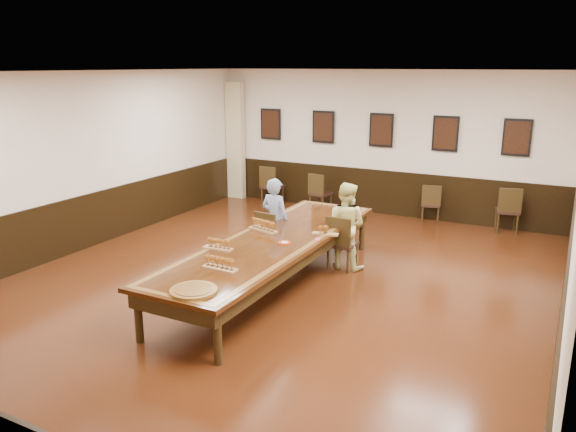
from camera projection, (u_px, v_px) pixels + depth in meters
The scene contains 23 objects.
floor at pixel (273, 287), 8.63m from camera, with size 8.00×10.00×0.02m, color black.
ceiling at pixel (271, 71), 7.79m from camera, with size 8.00×10.00×0.02m, color white.
wall_back at pixel (382, 143), 12.50m from camera, with size 8.00×0.02×3.20m, color beige.
wall_left at pixel (76, 163), 10.01m from camera, with size 0.02×10.00×3.20m, color beige.
chair_man at pixel (272, 236), 9.61m from camera, with size 0.43×0.46×0.91m, color black, non-canonical shape.
chair_woman at pixel (342, 242), 9.26m from camera, with size 0.43×0.47×0.93m, color black, non-canonical shape.
spare_chair_a at pixel (272, 185), 13.53m from camera, with size 0.45×0.49×0.96m, color black, non-canonical shape.
spare_chair_b at pixel (321, 192), 12.93m from camera, with size 0.42×0.46×0.90m, color black, non-canonical shape.
spare_chair_c at pixel (431, 203), 12.04m from camera, with size 0.40×0.43×0.85m, color black, non-canonical shape.
spare_chair_d at pixel (508, 209), 11.31m from camera, with size 0.44×0.48×0.95m, color black, non-canonical shape.
person_man at pixel (275, 220), 9.61m from camera, with size 0.53×0.35×1.45m, color #4464AA.
person_woman at pixel (345, 225), 9.27m from camera, with size 0.72×0.56×1.45m, color #E9E591.
pink_phone at pixel (318, 239), 8.44m from camera, with size 0.07×0.13×0.01m, color #D54798.
curtain at pixel (235, 141), 14.05m from camera, with size 0.45×0.18×2.90m, color #CABB8B.
wainscoting at pixel (273, 255), 8.50m from camera, with size 8.00×10.00×1.00m.
conference_table at pixel (273, 248), 8.47m from camera, with size 1.40×5.00×0.76m.
posters at pixel (381, 130), 12.36m from camera, with size 6.14×0.04×0.74m.
flight_a at pixel (263, 226), 8.85m from camera, with size 0.54×0.29×0.19m.
flight_b at pixel (325, 230), 8.66m from camera, with size 0.42×0.21×0.15m.
flight_c at pixel (218, 244), 7.97m from camera, with size 0.45×0.15×0.17m.
flight_d at pixel (220, 264), 7.18m from camera, with size 0.49×0.17×0.18m.
red_plate_grp at pixel (285, 243), 8.25m from camera, with size 0.19×0.19×0.02m.
carved_platter at pixel (194, 290), 6.49m from camera, with size 0.70×0.70×0.04m.
Camera 1 is at (3.94, -7.03, 3.30)m, focal length 35.00 mm.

